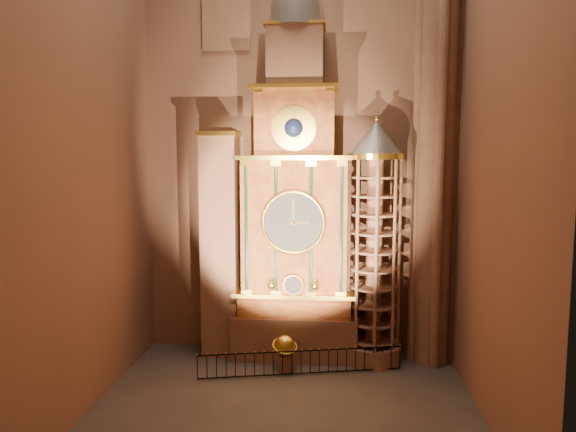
# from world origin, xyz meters

# --- Properties ---
(floor) EXTENTS (14.00, 14.00, 0.00)m
(floor) POSITION_xyz_m (0.00, 0.00, 0.00)
(floor) COLOR #383330
(floor) RESTS_ON ground
(wall_back) EXTENTS (22.00, 0.00, 22.00)m
(wall_back) POSITION_xyz_m (0.00, 6.00, 11.00)
(wall_back) COLOR #866148
(wall_back) RESTS_ON floor
(wall_left) EXTENTS (0.00, 22.00, 22.00)m
(wall_left) POSITION_xyz_m (-7.00, 0.00, 11.00)
(wall_left) COLOR #866148
(wall_left) RESTS_ON floor
(wall_right) EXTENTS (0.00, 22.00, 22.00)m
(wall_right) POSITION_xyz_m (7.00, 0.00, 11.00)
(wall_right) COLOR #866148
(wall_right) RESTS_ON floor
(astronomical_clock) EXTENTS (5.60, 2.41, 16.70)m
(astronomical_clock) POSITION_xyz_m (0.00, 4.96, 6.68)
(astronomical_clock) COLOR #8C634C
(astronomical_clock) RESTS_ON floor
(portrait_tower) EXTENTS (1.80, 1.60, 10.20)m
(portrait_tower) POSITION_xyz_m (-3.40, 4.98, 5.15)
(portrait_tower) COLOR #8C634C
(portrait_tower) RESTS_ON floor
(stair_turret) EXTENTS (2.50, 2.50, 10.80)m
(stair_turret) POSITION_xyz_m (3.50, 4.70, 5.27)
(stair_turret) COLOR #8C634C
(stair_turret) RESTS_ON floor
(gothic_pier) EXTENTS (2.04, 2.04, 22.00)m
(gothic_pier) POSITION_xyz_m (6.10, 5.00, 11.00)
(gothic_pier) COLOR #8C634C
(gothic_pier) RESTS_ON floor
(celestial_globe) EXTENTS (1.38, 1.35, 1.55)m
(celestial_globe) POSITION_xyz_m (-0.30, 3.25, 0.93)
(celestial_globe) COLOR #8C634C
(celestial_globe) RESTS_ON floor
(iron_railing) EXTENTS (8.35, 1.86, 1.03)m
(iron_railing) POSITION_xyz_m (0.42, 2.82, 0.56)
(iron_railing) COLOR black
(iron_railing) RESTS_ON floor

